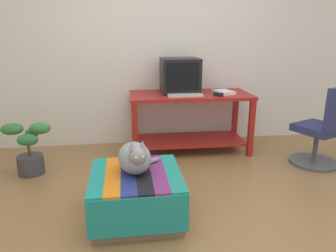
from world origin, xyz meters
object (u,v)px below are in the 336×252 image
at_px(office_chair, 323,132).
at_px(desk, 190,112).
at_px(keyboard, 185,95).
at_px(cat, 135,157).
at_px(tv_monitor, 180,76).
at_px(stapler, 219,94).
at_px(potted_plant, 29,150).
at_px(book, 224,92).
at_px(ottoman_with_blanket, 136,195).

bearing_deg(office_chair, desk, -49.50).
xyz_separation_m(keyboard, cat, (-0.62, -1.24, -0.23)).
height_order(tv_monitor, stapler, tv_monitor).
relative_size(cat, office_chair, 0.45).
relative_size(tv_monitor, potted_plant, 0.83).
relative_size(tv_monitor, keyboard, 1.14).
bearing_deg(book, potted_plant, 176.79).
distance_m(tv_monitor, stapler, 0.53).
distance_m(keyboard, office_chair, 1.55).
bearing_deg(ottoman_with_blanket, keyboard, 63.55).
distance_m(tv_monitor, potted_plant, 1.87).
xyz_separation_m(keyboard, ottoman_with_blanket, (-0.62, -1.25, -0.54)).
xyz_separation_m(book, ottoman_with_blanket, (-1.11, -1.34, -0.55)).
relative_size(office_chair, stapler, 8.09).
bearing_deg(desk, tv_monitor, 135.51).
bearing_deg(stapler, desk, 92.21).
distance_m(book, stapler, 0.18).
distance_m(potted_plant, stapler, 2.12).
xyz_separation_m(desk, ottoman_with_blanket, (-0.72, -1.40, -0.30)).
relative_size(ottoman_with_blanket, potted_plant, 1.27).
xyz_separation_m(keyboard, stapler, (0.38, -0.06, 0.01)).
xyz_separation_m(desk, potted_plant, (-1.77, -0.44, -0.23)).
xyz_separation_m(desk, keyboard, (-0.09, -0.15, 0.24)).
xyz_separation_m(cat, stapler, (1.00, 1.18, 0.24)).
distance_m(keyboard, book, 0.49).
height_order(tv_monitor, ottoman_with_blanket, tv_monitor).
bearing_deg(keyboard, book, 9.71).
bearing_deg(tv_monitor, book, -17.19).
bearing_deg(stapler, office_chair, -76.10).
distance_m(keyboard, ottoman_with_blanket, 1.50).
xyz_separation_m(desk, office_chair, (1.32, -0.66, -0.11)).
relative_size(desk, potted_plant, 2.60).
bearing_deg(potted_plant, ottoman_with_blanket, -42.19).
height_order(desk, cat, desk).
bearing_deg(book, desk, 158.52).
xyz_separation_m(keyboard, office_chair, (1.42, -0.52, -0.35)).
distance_m(desk, tv_monitor, 0.45).
distance_m(tv_monitor, book, 0.56).
bearing_deg(office_chair, cat, -3.50).
bearing_deg(office_chair, stapler, -46.74).
relative_size(tv_monitor, ottoman_with_blanket, 0.65).
bearing_deg(book, cat, -143.35).
bearing_deg(office_chair, tv_monitor, -51.25).
relative_size(keyboard, office_chair, 0.45).
bearing_deg(tv_monitor, cat, -111.20).
xyz_separation_m(book, cat, (-1.11, -1.33, -0.24)).
xyz_separation_m(tv_monitor, potted_plant, (-1.66, -0.55, -0.66)).
height_order(tv_monitor, office_chair, tv_monitor).
relative_size(desk, keyboard, 3.60).
relative_size(cat, stapler, 3.64).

